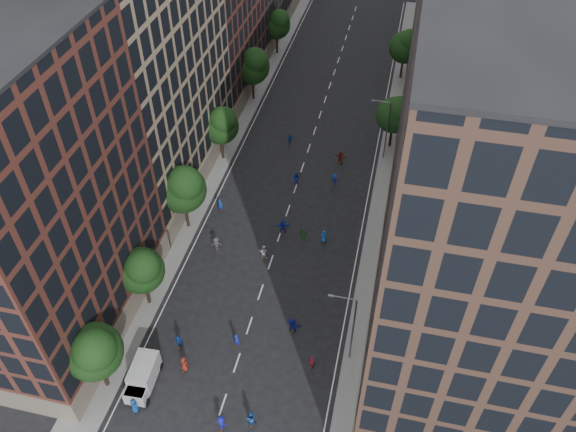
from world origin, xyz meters
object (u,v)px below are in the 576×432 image
Objects in this scene: cargo_van at (143,376)px; streetlamp_far at (386,127)px; streetlamp_near at (351,326)px; skater_0 at (134,406)px; skater_1 at (237,340)px; skater_2 at (251,419)px.

streetlamp_far is at bearing 62.38° from cargo_van.
cargo_van is at bearing -158.61° from streetlamp_near.
skater_0 is at bearing -112.64° from streetlamp_far.
skater_0 reaches higher than skater_1.
skater_0 is at bearing -6.63° from skater_2.
streetlamp_near is at bearing 18.14° from cargo_van.
skater_1 is 8.41m from skater_2.
streetlamp_far is 5.17× the size of skater_1.
cargo_van is 10.97m from skater_2.
streetlamp_far is at bearing 90.00° from streetlamp_near.
cargo_van is at bearing -114.37° from streetlamp_far.
skater_2 is at bearing -158.28° from skater_0.
skater_1 is at bearing 36.50° from cargo_van.
streetlamp_far is (0.00, 33.00, 0.00)m from streetlamp_near.
skater_1 is at bearing -77.73° from skater_2.
streetlamp_near is 4.94× the size of skater_2.
skater_1 is at bearing -113.04° from skater_0.
streetlamp_near is 19.90m from cargo_van.
skater_0 is at bearing -151.13° from streetlamp_near.
streetlamp_far is 44.21m from cargo_van.
streetlamp_near is 33.00m from streetlamp_far.
skater_0 is 1.02× the size of skater_1.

